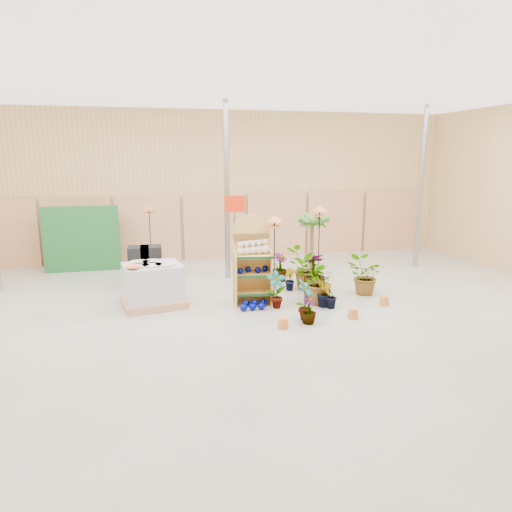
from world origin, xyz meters
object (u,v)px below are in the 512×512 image
Objects in this scene: display_shelf at (252,263)px; bird_table_front at (275,221)px; pallet_stack at (153,285)px; potted_plant_2 at (317,281)px.

display_shelf is 1.04m from bird_table_front.
pallet_stack is (-2.11, 0.22, -0.42)m from display_shelf.
bird_table_front reaches higher than display_shelf.
display_shelf is 2.16m from pallet_stack.
pallet_stack is 1.44× the size of potted_plant_2.
pallet_stack is 3.50m from potted_plant_2.
bird_table_front is 1.58m from potted_plant_2.
display_shelf is 0.99× the size of bird_table_front.
potted_plant_2 is at bearing -9.55° from display_shelf.
pallet_stack is 2.92m from bird_table_front.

